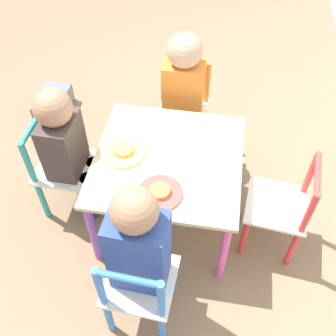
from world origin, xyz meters
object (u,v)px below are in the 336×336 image
object	(u,v)px
plate_front	(123,151)
chair_blue	(139,288)
child_left	(184,90)
kids_table	(168,167)
storage_bin	(53,104)
plate_right	(160,192)
chair_teal	(62,169)
chair_red	(281,208)
child_front	(67,144)
child_right	(140,247)
chair_orange	(184,112)

from	to	relation	value
plate_front	chair_blue	bearing A→B (deg)	18.15
child_left	plate_front	bearing A→B (deg)	-113.07
kids_table	storage_bin	size ratio (longest dim) A/B	2.20
kids_table	plate_right	xyz separation A→B (m)	(0.19, 0.00, 0.06)
plate_right	chair_teal	bearing A→B (deg)	-111.49
chair_red	child_left	size ratio (longest dim) A/B	0.70
child_front	storage_bin	bearing A→B (deg)	31.49
child_right	chair_orange	bearing A→B (deg)	-88.76
chair_orange	plate_right	world-z (taller)	chair_orange
child_right	chair_red	bearing A→B (deg)	-140.34
kids_table	plate_front	distance (m)	0.20
chair_red	child_right	xyz separation A→B (m)	(0.40, -0.53, 0.20)
chair_teal	chair_red	bearing A→B (deg)	-92.52
chair_red	kids_table	bearing A→B (deg)	-90.00
storage_bin	child_right	bearing A→B (deg)	36.13
chair_teal	storage_bin	bearing A→B (deg)	27.42
child_front	storage_bin	size ratio (longest dim) A/B	2.52
chair_orange	child_front	bearing A→B (deg)	-131.52
plate_right	plate_front	bearing A→B (deg)	-135.00
chair_blue	plate_front	bearing A→B (deg)	-69.00
chair_red	plate_right	bearing A→B (deg)	-68.67
chair_orange	child_right	world-z (taller)	child_right
chair_teal	child_front	size ratio (longest dim) A/B	0.72
child_left	plate_front	distance (m)	0.49
child_front	plate_right	distance (m)	0.49
chair_teal	storage_bin	distance (m)	0.77
chair_blue	plate_right	bearing A→B (deg)	-91.73
child_front	plate_front	distance (m)	0.26
child_front	plate_front	bearing A→B (deg)	-90.71
child_front	plate_front	xyz separation A→B (m)	(0.01, 0.26, 0.01)
chair_orange	chair_teal	bearing A→B (deg)	-135.21
chair_red	child_left	bearing A→B (deg)	-129.01
child_left	storage_bin	size ratio (longest dim) A/B	2.61
chair_red	child_right	size ratio (longest dim) A/B	0.67
chair_red	plate_right	xyz separation A→B (m)	(0.14, -0.51, 0.19)
kids_table	child_front	world-z (taller)	child_front
chair_blue	child_right	xyz separation A→B (m)	(-0.06, 0.00, 0.20)
chair_blue	storage_bin	bearing A→B (deg)	-52.52
chair_orange	plate_front	world-z (taller)	chair_orange
chair_red	child_front	world-z (taller)	child_front
chair_red	plate_right	size ratio (longest dim) A/B	2.88
chair_orange	plate_front	distance (m)	0.58
child_right	child_left	xyz separation A→B (m)	(-0.90, 0.03, -0.01)
chair_blue	child_right	bearing A→B (deg)	-90.00
chair_teal	storage_bin	world-z (taller)	chair_teal
chair_teal	storage_bin	xyz separation A→B (m)	(-0.66, -0.33, -0.19)
child_left	plate_front	xyz separation A→B (m)	(0.45, -0.20, -0.01)
chair_red	plate_right	distance (m)	0.56
storage_bin	chair_red	bearing A→B (deg)	61.79
plate_front	chair_red	bearing A→B (deg)	85.66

